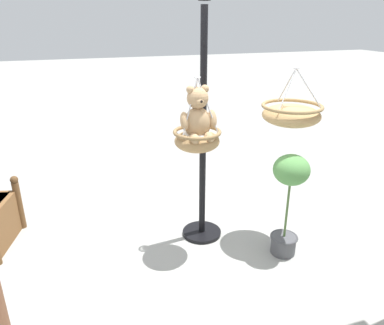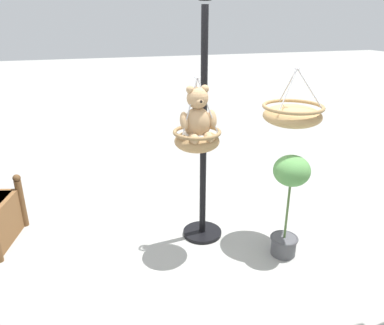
% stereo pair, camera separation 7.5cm
% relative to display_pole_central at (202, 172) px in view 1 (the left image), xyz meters
% --- Properties ---
extents(ground_plane, '(40.00, 40.00, 0.00)m').
position_rel_display_pole_central_xyz_m(ground_plane, '(0.21, 0.16, -0.78)').
color(ground_plane, '#9E9E99').
extents(display_pole_central, '(0.44, 0.44, 2.49)m').
position_rel_display_pole_central_xyz_m(display_pole_central, '(0.00, 0.00, 0.00)').
color(display_pole_central, black).
rests_on(display_pole_central, ground).
extents(hanging_basket_with_teddy, '(0.46, 0.46, 0.71)m').
position_rel_display_pole_central_xyz_m(hanging_basket_with_teddy, '(0.15, 0.25, 0.46)').
color(hanging_basket_with_teddy, '#A37F51').
extents(teddy_bear, '(0.35, 0.32, 0.51)m').
position_rel_display_pole_central_xyz_m(teddy_bear, '(0.15, 0.27, 0.69)').
color(teddy_bear, tan).
extents(hanging_basket_left_high, '(0.61, 0.61, 0.57)m').
position_rel_display_pole_central_xyz_m(hanging_basket_left_high, '(-0.82, 0.32, 0.65)').
color(hanging_basket_left_high, tan).
extents(potted_plant_small_succulent, '(0.36, 0.36, 1.11)m').
position_rel_display_pole_central_xyz_m(potted_plant_small_succulent, '(-0.70, 0.60, -0.08)').
color(potted_plant_small_succulent, '#4C4C51').
rests_on(potted_plant_small_succulent, ground).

